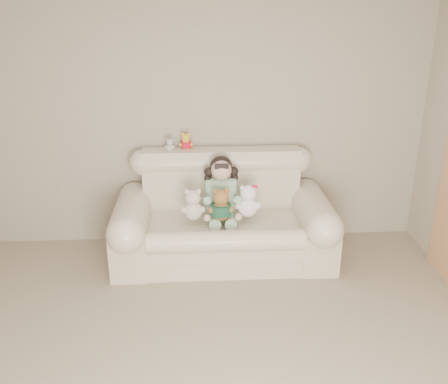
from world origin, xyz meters
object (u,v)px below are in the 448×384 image
(brown_teddy, at_px, (221,201))
(cream_teddy, at_px, (193,202))
(seated_child, at_px, (221,187))
(white_cat, at_px, (248,197))
(sofa, at_px, (223,211))

(brown_teddy, height_order, cream_teddy, brown_teddy)
(seated_child, distance_m, brown_teddy, 0.25)
(white_cat, distance_m, cream_teddy, 0.51)
(brown_teddy, xyz_separation_m, white_cat, (0.26, 0.07, 0.01))
(brown_teddy, relative_size, cream_teddy, 1.04)
(brown_teddy, bearing_deg, white_cat, 36.55)
(white_cat, xyz_separation_m, cream_teddy, (-0.51, -0.04, -0.01))
(sofa, xyz_separation_m, white_cat, (0.22, -0.10, 0.18))
(sofa, distance_m, cream_teddy, 0.36)
(sofa, bearing_deg, brown_teddy, -101.38)
(brown_teddy, distance_m, cream_teddy, 0.26)
(sofa, height_order, seated_child, seated_child)
(sofa, relative_size, white_cat, 5.52)
(sofa, bearing_deg, cream_teddy, -154.19)
(seated_child, relative_size, brown_teddy, 1.68)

